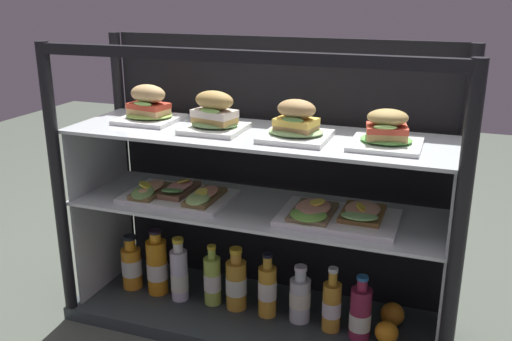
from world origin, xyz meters
name	(u,v)px	position (x,y,z in m)	size (l,w,h in m)	color
ground_plane	(256,325)	(0.00, 0.00, -0.01)	(6.00, 6.00, 0.02)	#444C41
case_base_deck	(256,317)	(0.00, 0.00, 0.02)	(1.21, 0.40, 0.04)	#31393A
case_frame	(266,170)	(0.00, 0.09, 0.50)	(1.21, 0.40, 0.91)	black
riser_lower_tier	(256,262)	(0.00, 0.00, 0.22)	(1.14, 0.33, 0.36)	silver
shelf_lower_glass	(256,208)	(0.00, 0.00, 0.41)	(1.16, 0.35, 0.01)	silver
riser_upper_tier	(256,172)	(0.00, 0.00, 0.52)	(1.14, 0.33, 0.22)	silver
shelf_upper_glass	(256,135)	(0.00, 0.00, 0.64)	(1.16, 0.35, 0.01)	silver
plated_roll_sandwich_far_left	(149,108)	(-0.37, 0.03, 0.69)	(0.18, 0.18, 0.12)	white
plated_roll_sandwich_right_of_center	(214,116)	(-0.12, -0.02, 0.69)	(0.17, 0.17, 0.12)	white
plated_roll_sandwich_center	(296,125)	(0.13, -0.03, 0.69)	(0.19, 0.19, 0.11)	white
plated_roll_sandwich_near_left_corner	(387,133)	(0.38, -0.02, 0.68)	(0.19, 0.19, 0.10)	white
open_sandwich_tray_near_right_corner	(177,194)	(-0.26, -0.03, 0.43)	(0.34, 0.22, 0.06)	white
open_sandwich_tray_far_left	(337,215)	(0.26, -0.03, 0.43)	(0.34, 0.22, 0.06)	white
juice_bottle_near_post	(131,266)	(-0.47, 0.00, 0.13)	(0.07, 0.07, 0.20)	orange
juice_bottle_front_second	(157,266)	(-0.36, 0.00, 0.14)	(0.07, 0.07, 0.23)	orange
juice_bottle_front_left_end	(179,275)	(-0.27, -0.01, 0.13)	(0.06, 0.06, 0.22)	white
juice_bottle_front_fourth	(213,279)	(-0.15, 0.00, 0.13)	(0.06, 0.06, 0.21)	#B5D751
juice_bottle_tucked_behind	(236,283)	(-0.07, 0.00, 0.13)	(0.07, 0.07, 0.21)	gold
juice_bottle_back_right	(267,289)	(0.04, -0.01, 0.13)	(0.06, 0.06, 0.22)	gold
juice_bottle_front_right_end	(300,298)	(0.15, 0.00, 0.12)	(0.07, 0.07, 0.19)	silver
juice_bottle_front_middle	(332,305)	(0.25, -0.02, 0.13)	(0.06, 0.06, 0.21)	gold
juice_bottle_back_center	(360,314)	(0.34, -0.03, 0.12)	(0.07, 0.07, 0.21)	#932847
orange_fruit_beside_bottles	(387,332)	(0.42, -0.03, 0.08)	(0.07, 0.07, 0.07)	orange
orange_fruit_near_left_post	(392,314)	(0.43, 0.07, 0.08)	(0.07, 0.07, 0.07)	orange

